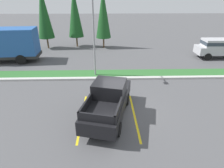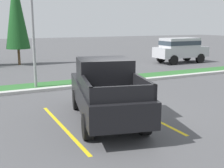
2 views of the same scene
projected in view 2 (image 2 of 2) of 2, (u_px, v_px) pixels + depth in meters
The scene contains 9 objects.
ground_plane at pixel (124, 113), 10.76m from camera, with size 120.00×120.00×0.00m, color #4C4C4F.
parking_line_near at pixel (63, 127), 9.35m from camera, with size 0.12×4.80×0.01m, color yellow.
parking_line_far at pixel (144, 114), 10.70m from camera, with size 0.12×4.80×0.01m, color yellow.
curb_strip at pixel (78, 86), 15.14m from camera, with size 56.00×0.40×0.15m, color #B2B2AD.
grass_median at pixel (72, 83), 16.11m from camera, with size 56.00×1.80×0.06m, color #2D662D.
pickup_truck_main at pixel (106, 90), 9.86m from camera, with size 3.08×5.52×2.10m.
suv_distant at pixel (180, 48), 24.51m from camera, with size 4.61×1.98×2.10m.
street_light at pixel (33, 12), 14.15m from camera, with size 0.24×1.49×6.57m.
cypress_tree_center at pixel (16, 11), 22.72m from camera, with size 1.89×1.89×7.28m.
Camera 2 is at (-4.98, -9.04, 3.26)m, focal length 46.52 mm.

